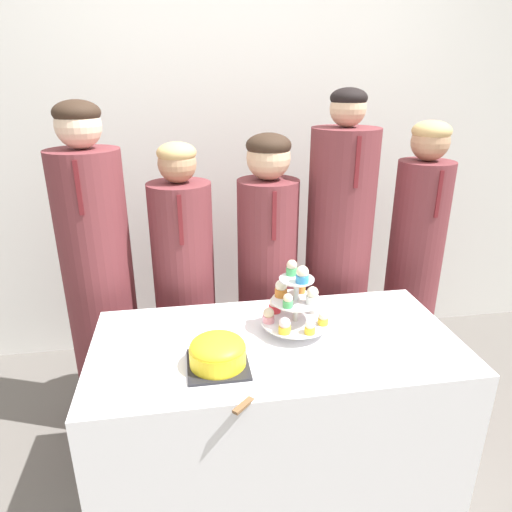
{
  "coord_description": "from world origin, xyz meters",
  "views": [
    {
      "loc": [
        -0.31,
        -1.1,
        1.65
      ],
      "look_at": [
        -0.07,
        0.37,
        1.07
      ],
      "focal_mm": 32.0,
      "sensor_mm": 36.0,
      "label": 1
    }
  ],
  "objects_px": {
    "cupcake_stand": "(295,303)",
    "student_0": "(100,286)",
    "student_3": "(337,268)",
    "student_2": "(267,285)",
    "round_cake": "(218,352)",
    "student_4": "(413,272)",
    "student_1": "(185,296)",
    "cake_knife": "(253,397)"
  },
  "relations": [
    {
      "from": "student_1",
      "to": "student_4",
      "type": "xyz_separation_m",
      "value": [
        1.18,
        0.0,
        0.05
      ]
    },
    {
      "from": "student_3",
      "to": "student_2",
      "type": "bearing_deg",
      "value": -180.0
    },
    {
      "from": "round_cake",
      "to": "student_4",
      "type": "bearing_deg",
      "value": 33.56
    },
    {
      "from": "student_2",
      "to": "student_4",
      "type": "xyz_separation_m",
      "value": [
        0.77,
        -0.0,
        0.02
      ]
    },
    {
      "from": "cupcake_stand",
      "to": "student_0",
      "type": "xyz_separation_m",
      "value": [
        -0.8,
        0.53,
        -0.11
      ]
    },
    {
      "from": "round_cake",
      "to": "student_1",
      "type": "xyz_separation_m",
      "value": [
        -0.1,
        0.71,
        -0.13
      ]
    },
    {
      "from": "student_3",
      "to": "student_4",
      "type": "height_order",
      "value": "student_3"
    },
    {
      "from": "cake_knife",
      "to": "student_1",
      "type": "bearing_deg",
      "value": 57.93
    },
    {
      "from": "cupcake_stand",
      "to": "student_1",
      "type": "height_order",
      "value": "student_1"
    },
    {
      "from": "student_0",
      "to": "student_1",
      "type": "height_order",
      "value": "student_0"
    },
    {
      "from": "round_cake",
      "to": "student_0",
      "type": "distance_m",
      "value": 0.87
    },
    {
      "from": "cupcake_stand",
      "to": "student_4",
      "type": "height_order",
      "value": "student_4"
    },
    {
      "from": "cupcake_stand",
      "to": "student_2",
      "type": "xyz_separation_m",
      "value": [
        -0.01,
        0.53,
        -0.17
      ]
    },
    {
      "from": "student_3",
      "to": "student_4",
      "type": "distance_m",
      "value": 0.42
    },
    {
      "from": "student_0",
      "to": "student_3",
      "type": "xyz_separation_m",
      "value": [
        1.15,
        0.0,
        0.01
      ]
    },
    {
      "from": "cupcake_stand",
      "to": "student_0",
      "type": "bearing_deg",
      "value": 146.6
    },
    {
      "from": "cupcake_stand",
      "to": "student_3",
      "type": "distance_m",
      "value": 0.64
    },
    {
      "from": "cake_knife",
      "to": "cupcake_stand",
      "type": "bearing_deg",
      "value": 14.93
    },
    {
      "from": "round_cake",
      "to": "student_2",
      "type": "distance_m",
      "value": 0.78
    },
    {
      "from": "student_1",
      "to": "student_3",
      "type": "xyz_separation_m",
      "value": [
        0.76,
        0.0,
        0.1
      ]
    },
    {
      "from": "student_4",
      "to": "student_2",
      "type": "bearing_deg",
      "value": 180.0
    },
    {
      "from": "cake_knife",
      "to": "cupcake_stand",
      "type": "height_order",
      "value": "cupcake_stand"
    },
    {
      "from": "student_2",
      "to": "student_3",
      "type": "relative_size",
      "value": 0.88
    },
    {
      "from": "student_2",
      "to": "student_1",
      "type": "bearing_deg",
      "value": -180.0
    },
    {
      "from": "student_0",
      "to": "student_2",
      "type": "bearing_deg",
      "value": -0.0
    },
    {
      "from": "cake_knife",
      "to": "student_0",
      "type": "distance_m",
      "value": 1.07
    },
    {
      "from": "student_0",
      "to": "round_cake",
      "type": "bearing_deg",
      "value": -55.5
    },
    {
      "from": "round_cake",
      "to": "cupcake_stand",
      "type": "xyz_separation_m",
      "value": [
        0.31,
        0.19,
        0.06
      ]
    },
    {
      "from": "round_cake",
      "to": "student_3",
      "type": "height_order",
      "value": "student_3"
    },
    {
      "from": "cupcake_stand",
      "to": "student_3",
      "type": "relative_size",
      "value": 0.18
    },
    {
      "from": "cupcake_stand",
      "to": "student_2",
      "type": "bearing_deg",
      "value": 90.79
    },
    {
      "from": "cake_knife",
      "to": "student_1",
      "type": "distance_m",
      "value": 0.92
    },
    {
      "from": "round_cake",
      "to": "cupcake_stand",
      "type": "relative_size",
      "value": 0.73
    },
    {
      "from": "cupcake_stand",
      "to": "student_3",
      "type": "bearing_deg",
      "value": 56.55
    },
    {
      "from": "cupcake_stand",
      "to": "student_2",
      "type": "relative_size",
      "value": 0.2
    },
    {
      "from": "student_1",
      "to": "round_cake",
      "type": "bearing_deg",
      "value": -81.95
    },
    {
      "from": "student_2",
      "to": "student_4",
      "type": "relative_size",
      "value": 0.97
    },
    {
      "from": "round_cake",
      "to": "cake_knife",
      "type": "xyz_separation_m",
      "value": [
        0.09,
        -0.18,
        -0.05
      ]
    },
    {
      "from": "student_1",
      "to": "student_4",
      "type": "height_order",
      "value": "student_4"
    },
    {
      "from": "student_4",
      "to": "round_cake",
      "type": "bearing_deg",
      "value": -146.44
    },
    {
      "from": "student_1",
      "to": "student_2",
      "type": "distance_m",
      "value": 0.41
    },
    {
      "from": "cake_knife",
      "to": "student_0",
      "type": "bearing_deg",
      "value": 78.82
    }
  ]
}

